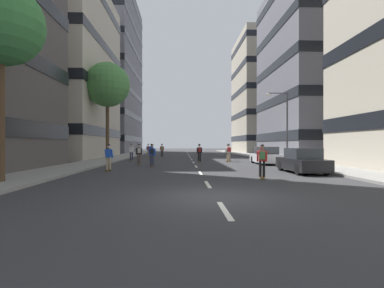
% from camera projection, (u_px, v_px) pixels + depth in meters
% --- Properties ---
extents(ground_plane, '(149.65, 149.65, 0.00)m').
position_uv_depth(ground_plane, '(191.00, 159.00, 34.75)').
color(ground_plane, '#333335').
extents(sidewalk_left, '(3.28, 68.59, 0.14)m').
position_uv_depth(sidewalk_left, '(120.00, 157.00, 37.53)').
color(sidewalk_left, gray).
rests_on(sidewalk_left, ground_plane).
extents(sidewalk_right, '(3.28, 68.59, 0.14)m').
position_uv_depth(sidewalk_right, '(260.00, 157.00, 38.20)').
color(sidewalk_right, gray).
rests_on(sidewalk_right, ground_plane).
extents(lane_markings, '(0.16, 57.20, 0.01)m').
position_uv_depth(lane_markings, '(191.00, 158.00, 35.31)').
color(lane_markings, silver).
rests_on(lane_markings, ground_plane).
extents(building_left_mid, '(13.96, 17.45, 21.51)m').
position_uv_depth(building_left_mid, '(50.00, 72.00, 36.66)').
color(building_left_mid, '#BCB29E').
rests_on(building_left_mid, ground_plane).
extents(building_left_far, '(13.96, 22.46, 32.22)m').
position_uv_depth(building_left_far, '(101.00, 74.00, 59.99)').
color(building_left_far, slate).
rests_on(building_left_far, ground_plane).
extents(building_right_mid, '(13.96, 16.55, 22.53)m').
position_uv_depth(building_right_mid, '(326.00, 70.00, 37.96)').
color(building_right_mid, slate).
rests_on(building_right_mid, ground_plane).
extents(building_right_far, '(13.96, 16.12, 23.97)m').
position_uv_depth(building_right_far, '(271.00, 95.00, 61.31)').
color(building_right_far, '#B2A893').
rests_on(building_right_far, ground_plane).
extents(parked_car_near, '(1.82, 4.40, 1.52)m').
position_uv_depth(parked_car_near, '(302.00, 161.00, 17.94)').
color(parked_car_near, black).
rests_on(parked_car_near, ground_plane).
extents(parked_car_mid, '(1.82, 4.40, 1.52)m').
position_uv_depth(parked_car_mid, '(266.00, 156.00, 25.57)').
color(parked_car_mid, silver).
rests_on(parked_car_mid, ground_plane).
extents(street_tree_near, '(4.78, 4.78, 10.40)m').
position_uv_depth(street_tree_near, '(107.00, 85.00, 31.32)').
color(street_tree_near, '#4C3823').
rests_on(street_tree_near, sidewalk_left).
extents(street_tree_mid, '(3.69, 3.69, 8.80)m').
position_uv_depth(street_tree_mid, '(0.00, 24.00, 12.78)').
color(street_tree_mid, '#4C3823').
rests_on(street_tree_mid, sidewalk_left).
extents(streetlamp_right, '(2.13, 0.30, 6.50)m').
position_uv_depth(streetlamp_right, '(283.00, 119.00, 27.33)').
color(streetlamp_right, '#3F3F44').
rests_on(streetlamp_right, sidewalk_right).
extents(skater_0, '(0.56, 0.92, 1.78)m').
position_uv_depth(skater_0, '(131.00, 151.00, 30.64)').
color(skater_0, brown).
rests_on(skater_0, ground_plane).
extents(skater_1, '(0.56, 0.92, 1.78)m').
position_uv_depth(skater_1, '(162.00, 149.00, 39.49)').
color(skater_1, brown).
rests_on(skater_1, ground_plane).
extents(skater_2, '(0.57, 0.92, 1.78)m').
position_uv_depth(skater_2, '(228.00, 152.00, 28.75)').
color(skater_2, brown).
rests_on(skater_2, ground_plane).
extents(skater_3, '(0.56, 0.92, 1.78)m').
position_uv_depth(skater_3, '(262.00, 159.00, 14.92)').
color(skater_3, brown).
rests_on(skater_3, ground_plane).
extents(skater_4, '(0.55, 0.92, 1.78)m').
position_uv_depth(skater_4, '(148.00, 149.00, 40.47)').
color(skater_4, brown).
rests_on(skater_4, ground_plane).
extents(skater_5, '(0.55, 0.91, 1.78)m').
position_uv_depth(skater_5, '(151.00, 150.00, 37.32)').
color(skater_5, brown).
rests_on(skater_5, ground_plane).
extents(skater_6, '(0.57, 0.92, 1.78)m').
position_uv_depth(skater_6, '(139.00, 153.00, 24.86)').
color(skater_6, brown).
rests_on(skater_6, ground_plane).
extents(skater_7, '(0.54, 0.91, 1.78)m').
position_uv_depth(skater_7, '(199.00, 152.00, 28.02)').
color(skater_7, brown).
rests_on(skater_7, ground_plane).
extents(skater_8, '(0.55, 0.91, 1.78)m').
position_uv_depth(skater_8, '(229.00, 151.00, 30.67)').
color(skater_8, brown).
rests_on(skater_8, ground_plane).
extents(skater_9, '(0.56, 0.92, 1.78)m').
position_uv_depth(skater_9, '(109.00, 156.00, 19.17)').
color(skater_9, brown).
rests_on(skater_9, ground_plane).
extents(skater_10, '(0.53, 0.90, 1.78)m').
position_uv_depth(skater_10, '(152.00, 154.00, 22.78)').
color(skater_10, brown).
rests_on(skater_10, ground_plane).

